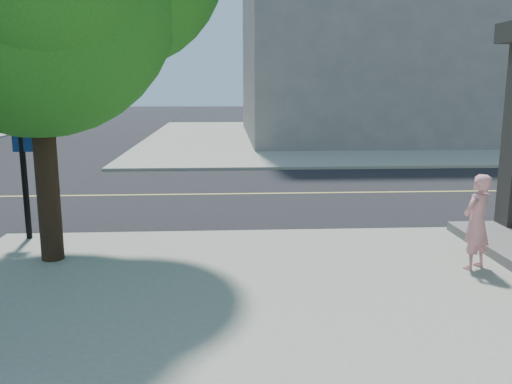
{
  "coord_description": "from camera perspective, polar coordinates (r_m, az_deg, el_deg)",
  "views": [
    {
      "loc": [
        3.63,
        -11.28,
        3.21
      ],
      "look_at": [
        4.17,
        -1.71,
        1.3
      ],
      "focal_mm": 37.95,
      "sensor_mm": 36.0,
      "label": 1
    }
  ],
  "objects": [
    {
      "name": "filler_ne",
      "position": [
        35.07,
        14.65,
        17.33
      ],
      "size": [
        18.0,
        16.0,
        14.0
      ],
      "primitive_type": "cube",
      "color": "slate",
      "rests_on": "sidewalk_ne"
    },
    {
      "name": "sidewalk_ne",
      "position": [
        34.37,
        13.52,
        5.71
      ],
      "size": [
        29.0,
        25.0,
        0.12
      ],
      "primitive_type": "cube",
      "color": "gray",
      "rests_on": "ground"
    },
    {
      "name": "ground",
      "position": [
        12.27,
        -20.39,
        -4.61
      ],
      "size": [
        140.0,
        140.0,
        0.0
      ],
      "primitive_type": "plane",
      "color": "black",
      "rests_on": "ground"
    },
    {
      "name": "man_on_phone",
      "position": [
        9.85,
        22.22,
        -2.93
      ],
      "size": [
        0.71,
        0.65,
        1.63
      ],
      "primitive_type": "imported",
      "rotation": [
        0.0,
        0.0,
        3.72
      ],
      "color": "pink",
      "rests_on": "sidewalk_se"
    },
    {
      "name": "road_ew",
      "position": [
        16.5,
        -15.89,
        -0.36
      ],
      "size": [
        140.0,
        9.0,
        0.01
      ],
      "primitive_type": "cube",
      "color": "black",
      "rests_on": "ground"
    }
  ]
}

